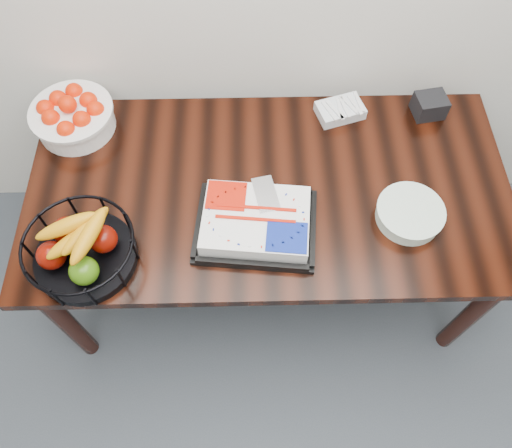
{
  "coord_description": "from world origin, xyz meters",
  "views": [
    {
      "loc": [
        -0.07,
        0.96,
        2.29
      ],
      "look_at": [
        -0.05,
        1.8,
        0.83
      ],
      "focal_mm": 35.0,
      "sensor_mm": 36.0,
      "label": 1
    }
  ],
  "objects_px": {
    "tangerine_bowl": "(71,112)",
    "table": "(268,199)",
    "fruit_basket": "(81,249)",
    "plate_stack": "(409,214)",
    "napkin_box": "(430,105)",
    "cake_tray": "(256,222)"
  },
  "relations": [
    {
      "from": "cake_tray",
      "to": "plate_stack",
      "type": "relative_size",
      "value": 1.88
    },
    {
      "from": "table",
      "to": "napkin_box",
      "type": "xyz_separation_m",
      "value": [
        0.66,
        0.35,
        0.13
      ]
    },
    {
      "from": "plate_stack",
      "to": "napkin_box",
      "type": "bearing_deg",
      "value": 71.64
    },
    {
      "from": "napkin_box",
      "to": "plate_stack",
      "type": "bearing_deg",
      "value": -108.36
    },
    {
      "from": "napkin_box",
      "to": "table",
      "type": "bearing_deg",
      "value": -151.9
    },
    {
      "from": "table",
      "to": "tangerine_bowl",
      "type": "distance_m",
      "value": 0.83
    },
    {
      "from": "fruit_basket",
      "to": "napkin_box",
      "type": "height_order",
      "value": "fruit_basket"
    },
    {
      "from": "tangerine_bowl",
      "to": "table",
      "type": "bearing_deg",
      "value": -21.98
    },
    {
      "from": "table",
      "to": "plate_stack",
      "type": "bearing_deg",
      "value": -16.51
    },
    {
      "from": "napkin_box",
      "to": "tangerine_bowl",
      "type": "bearing_deg",
      "value": -178.15
    },
    {
      "from": "table",
      "to": "napkin_box",
      "type": "relative_size",
      "value": 15.13
    },
    {
      "from": "tangerine_bowl",
      "to": "napkin_box",
      "type": "bearing_deg",
      "value": 1.85
    },
    {
      "from": "tangerine_bowl",
      "to": "fruit_basket",
      "type": "height_order",
      "value": "tangerine_bowl"
    },
    {
      "from": "cake_tray",
      "to": "tangerine_bowl",
      "type": "bearing_deg",
      "value": 145.75
    },
    {
      "from": "tangerine_bowl",
      "to": "plate_stack",
      "type": "relative_size",
      "value": 1.35
    },
    {
      "from": "fruit_basket",
      "to": "napkin_box",
      "type": "bearing_deg",
      "value": 26.29
    },
    {
      "from": "tangerine_bowl",
      "to": "napkin_box",
      "type": "xyz_separation_m",
      "value": [
        1.41,
        0.05,
        -0.05
      ]
    },
    {
      "from": "cake_tray",
      "to": "table",
      "type": "bearing_deg",
      "value": 73.22
    },
    {
      "from": "tangerine_bowl",
      "to": "fruit_basket",
      "type": "bearing_deg",
      "value": -78.05
    },
    {
      "from": "table",
      "to": "fruit_basket",
      "type": "bearing_deg",
      "value": -155.65
    },
    {
      "from": "cake_tray",
      "to": "plate_stack",
      "type": "bearing_deg",
      "value": 2.95
    },
    {
      "from": "table",
      "to": "fruit_basket",
      "type": "xyz_separation_m",
      "value": [
        -0.63,
        -0.28,
        0.17
      ]
    }
  ]
}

